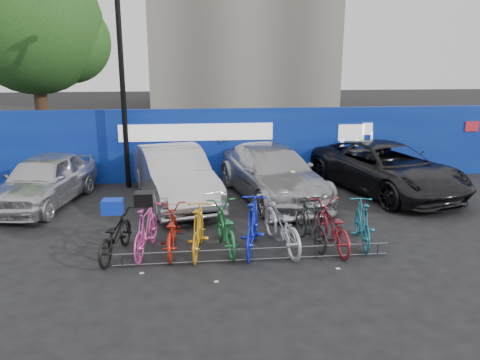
{
  "coord_description": "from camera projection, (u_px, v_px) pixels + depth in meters",
  "views": [
    {
      "loc": [
        -1.2,
        -9.25,
        3.99
      ],
      "look_at": [
        0.0,
        2.0,
        1.03
      ],
      "focal_mm": 35.0,
      "sensor_mm": 36.0,
      "label": 1
    }
  ],
  "objects": [
    {
      "name": "ground",
      "position": [
        250.0,
        250.0,
        10.03
      ],
      "size": [
        100.0,
        100.0,
        0.0
      ],
      "primitive_type": "plane",
      "color": "black",
      "rests_on": "ground"
    },
    {
      "name": "hoarding",
      "position": [
        227.0,
        145.0,
        15.5
      ],
      "size": [
        22.0,
        0.18,
        2.4
      ],
      "color": "#0A1A93",
      "rests_on": "ground"
    },
    {
      "name": "tree",
      "position": [
        40.0,
        29.0,
        17.72
      ],
      "size": [
        5.4,
        5.2,
        7.8
      ],
      "color": "#382314",
      "rests_on": "ground"
    },
    {
      "name": "lamppost",
      "position": [
        122.0,
        83.0,
        14.07
      ],
      "size": [
        0.25,
        0.5,
        6.11
      ],
      "color": "black",
      "rests_on": "ground"
    },
    {
      "name": "bike_rack",
      "position": [
        254.0,
        254.0,
        9.41
      ],
      "size": [
        5.6,
        0.03,
        0.3
      ],
      "color": "#595B60",
      "rests_on": "ground"
    },
    {
      "name": "car_0",
      "position": [
        44.0,
        180.0,
        12.98
      ],
      "size": [
        2.5,
        4.44,
        1.42
      ],
      "primitive_type": "imported",
      "rotation": [
        0.0,
        0.0,
        -0.21
      ],
      "color": "silver",
      "rests_on": "ground"
    },
    {
      "name": "car_1",
      "position": [
        174.0,
        175.0,
        13.17
      ],
      "size": [
        2.78,
        5.02,
        1.57
      ],
      "primitive_type": "imported",
      "rotation": [
        0.0,
        0.0,
        0.25
      ],
      "color": "#B3B3B8",
      "rests_on": "ground"
    },
    {
      "name": "car_2",
      "position": [
        272.0,
        173.0,
        13.65
      ],
      "size": [
        3.14,
        5.48,
        1.49
      ],
      "primitive_type": "imported",
      "rotation": [
        0.0,
        0.0,
        0.21
      ],
      "color": "#A9A9AE",
      "rests_on": "ground"
    },
    {
      "name": "car_3",
      "position": [
        386.0,
        168.0,
        14.18
      ],
      "size": [
        3.96,
        5.9,
        1.5
      ],
      "primitive_type": "imported",
      "rotation": [
        0.0,
        0.0,
        0.3
      ],
      "color": "black",
      "rests_on": "ground"
    },
    {
      "name": "bike_0",
      "position": [
        115.0,
        235.0,
        9.6
      ],
      "size": [
        0.96,
        1.87,
        0.94
      ],
      "primitive_type": "imported",
      "rotation": [
        0.0,
        0.0,
        2.94
      ],
      "color": "black",
      "rests_on": "ground"
    },
    {
      "name": "bike_1",
      "position": [
        146.0,
        230.0,
        9.72
      ],
      "size": [
        0.81,
        1.83,
        1.06
      ],
      "primitive_type": "imported",
      "rotation": [
        0.0,
        0.0,
        2.96
      ],
      "color": "#DB479C",
      "rests_on": "ground"
    },
    {
      "name": "bike_2",
      "position": [
        171.0,
        230.0,
        9.85
      ],
      "size": [
        0.67,
        1.82,
        0.95
      ],
      "primitive_type": "imported",
      "rotation": [
        0.0,
        0.0,
        3.12
      ],
      "color": "red",
      "rests_on": "ground"
    },
    {
      "name": "bike_3",
      "position": [
        198.0,
        230.0,
        9.7
      ],
      "size": [
        0.73,
        1.81,
        1.06
      ],
      "primitive_type": "imported",
      "rotation": [
        0.0,
        0.0,
        3.01
      ],
      "color": "gold",
      "rests_on": "ground"
    },
    {
      "name": "bike_4",
      "position": [
        225.0,
        227.0,
        9.96
      ],
      "size": [
        0.87,
        1.94,
        0.98
      ],
      "primitive_type": "imported",
      "rotation": [
        0.0,
        0.0,
        3.26
      ],
      "color": "#21743A",
      "rests_on": "ground"
    },
    {
      "name": "bike_5",
      "position": [
        252.0,
        225.0,
        9.83
      ],
      "size": [
        0.99,
        2.01,
        1.16
      ],
      "primitive_type": "imported",
      "rotation": [
        0.0,
        0.0,
        2.9
      ],
      "color": "#131EBE",
      "rests_on": "ground"
    },
    {
      "name": "bike_6",
      "position": [
        281.0,
        224.0,
        9.99
      ],
      "size": [
        1.07,
        2.18,
        1.09
      ],
      "primitive_type": "imported",
      "rotation": [
        0.0,
        0.0,
        3.31
      ],
      "color": "#B5B7BD",
      "rests_on": "ground"
    },
    {
      "name": "bike_7",
      "position": [
        311.0,
        224.0,
        10.16
      ],
      "size": [
        0.72,
        1.72,
        1.0
      ],
      "primitive_type": "imported",
      "rotation": [
        0.0,
        0.0,
        3.3
      ],
      "color": "black",
      "rests_on": "ground"
    },
    {
      "name": "bike_8",
      "position": [
        332.0,
        226.0,
        10.02
      ],
      "size": [
        0.8,
        1.92,
        0.99
      ],
      "primitive_type": "imported",
      "rotation": [
        0.0,
        0.0,
        3.22
      ],
      "color": "maroon",
      "rests_on": "ground"
    },
    {
      "name": "bike_9",
      "position": [
        362.0,
        223.0,
        10.21
      ],
      "size": [
        0.78,
        1.75,
        1.02
      ],
      "primitive_type": "imported",
      "rotation": [
        0.0,
        0.0,
        2.96
      ],
      "color": "#1D697F",
      "rests_on": "ground"
    },
    {
      "name": "cargo_crate",
      "position": [
        113.0,
        207.0,
        9.45
      ],
      "size": [
        0.43,
        0.34,
        0.29
      ],
      "primitive_type": "cube",
      "rotation": [
        0.0,
        0.0,
        -0.06
      ],
      "color": "#0F2CBE",
      "rests_on": "bike_0"
    },
    {
      "name": "cargo_topcase",
      "position": [
        144.0,
        199.0,
        9.55
      ],
      "size": [
        0.38,
        0.34,
        0.28
      ],
      "primitive_type": "cube",
      "rotation": [
        0.0,
        0.0,
        -0.01
      ],
      "color": "black",
      "rests_on": "bike_1"
    }
  ]
}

